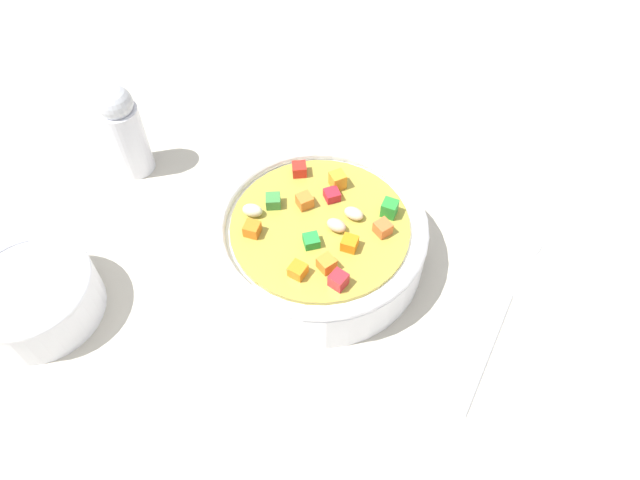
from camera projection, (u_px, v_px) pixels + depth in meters
ground_plane at (320, 264)px, 52.25cm from camera, size 140.00×140.00×2.00cm
soup_bowl_main at (320, 238)px, 49.23cm from camera, size 17.86×17.86×6.06cm
spoon at (512, 288)px, 49.07cm from camera, size 4.46×19.84×0.84cm
side_bowl_small at (34, 295)px, 46.43cm from camera, size 10.19×10.19×4.44cm
pepper_shaker at (125, 131)px, 54.15cm from camera, size 3.56×3.56×9.71cm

